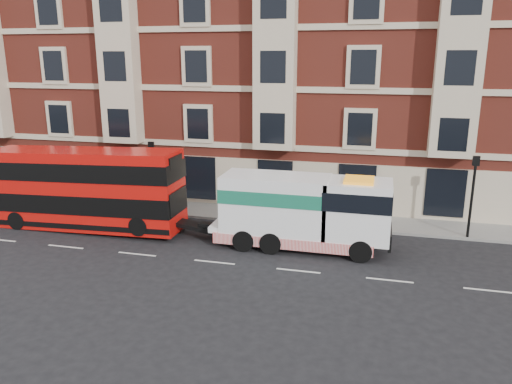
# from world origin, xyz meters

# --- Properties ---
(ground) EXTENTS (120.00, 120.00, 0.00)m
(ground) POSITION_xyz_m (0.00, 0.00, 0.00)
(ground) COLOR black
(ground) RESTS_ON ground
(sidewalk) EXTENTS (90.00, 3.00, 0.15)m
(sidewalk) POSITION_xyz_m (0.00, 7.50, 0.07)
(sidewalk) COLOR slate
(sidewalk) RESTS_ON ground
(victorian_terrace) EXTENTS (45.00, 12.00, 20.40)m
(victorian_terrace) POSITION_xyz_m (0.50, 15.00, 10.07)
(victorian_terrace) COLOR maroon
(victorian_terrace) RESTS_ON ground
(lamp_post_west) EXTENTS (0.35, 0.15, 4.35)m
(lamp_post_west) POSITION_xyz_m (-6.00, 6.20, 2.68)
(lamp_post_west) COLOR black
(lamp_post_west) RESTS_ON sidewalk
(lamp_post_east) EXTENTS (0.35, 0.15, 4.35)m
(lamp_post_east) POSITION_xyz_m (12.00, 6.20, 2.68)
(lamp_post_east) COLOR black
(lamp_post_east) RESTS_ON sidewalk
(double_decker_bus) EXTENTS (11.05, 2.54, 4.47)m
(double_decker_bus) POSITION_xyz_m (-8.49, 2.84, 2.37)
(double_decker_bus) COLOR red
(double_decker_bus) RESTS_ON ground
(tow_truck) EXTENTS (8.85, 2.62, 3.69)m
(tow_truck) POSITION_xyz_m (3.57, 2.84, 1.96)
(tow_truck) COLOR white
(tow_truck) RESTS_ON ground
(pedestrian) EXTENTS (0.72, 0.56, 1.74)m
(pedestrian) POSITION_xyz_m (-8.77, 6.42, 1.02)
(pedestrian) COLOR #182731
(pedestrian) RESTS_ON sidewalk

